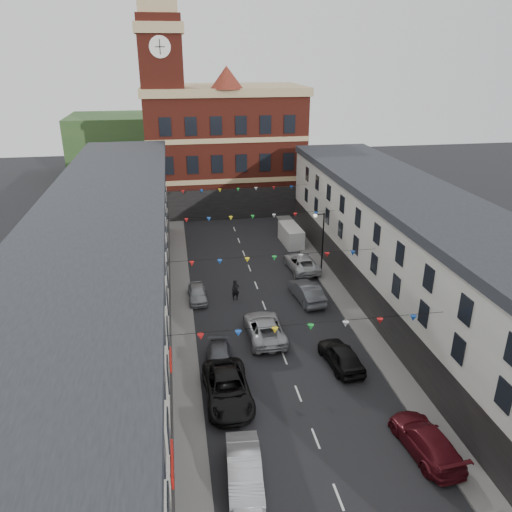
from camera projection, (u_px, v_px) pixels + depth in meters
ground at (284, 358)px, 35.02m from camera, size 160.00×160.00×0.00m
pavement_left at (185, 351)px, 35.76m from camera, size 1.80×64.00×0.15m
pavement_right at (367, 334)px, 37.88m from camera, size 1.80×64.00×0.15m
terrace_left at (104, 296)px, 32.11m from camera, size 8.40×56.00×10.70m
terrace_right at (442, 278)px, 35.91m from camera, size 8.40×56.00×9.70m
civic_building at (224, 148)px, 66.59m from camera, size 20.60×13.30×18.50m
clock_tower at (163, 97)px, 60.18m from camera, size 5.60×5.60×30.00m
distant_hill at (188, 142)px, 89.12m from camera, size 40.00×14.00×10.00m
street_lamp at (321, 234)px, 47.33m from camera, size 1.10×0.36×6.00m
car_left_b at (244, 470)px, 24.61m from camera, size 2.01×4.92×1.59m
car_left_c at (228, 389)px, 30.52m from camera, size 2.88×6.00×1.65m
car_left_d at (220, 360)px, 33.67m from camera, size 2.10×4.57×1.30m
car_left_e at (197, 293)px, 42.97m from camera, size 1.61×3.88×1.32m
car_right_c at (426, 440)px, 26.53m from camera, size 2.60×5.40×1.52m
car_right_d at (341, 355)px, 33.91m from camera, size 2.38×4.84×1.59m
car_right_e at (307, 292)px, 42.90m from camera, size 2.30×5.17×1.65m
car_right_f at (302, 263)px, 48.96m from camera, size 2.85×5.65×1.53m
moving_car at (265, 328)px, 37.32m from camera, size 2.68×5.73×1.59m
white_van at (291, 235)px, 55.50m from camera, size 2.01×4.78×2.08m
pedestrian at (235, 290)px, 42.92m from camera, size 0.74×0.55×1.87m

